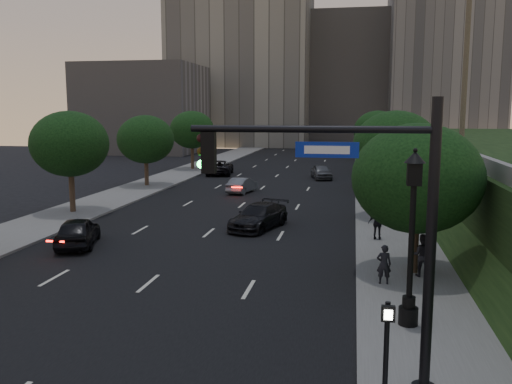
% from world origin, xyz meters
% --- Properties ---
extents(ground, '(160.00, 160.00, 0.00)m').
position_xyz_m(ground, '(0.00, 0.00, 0.00)').
color(ground, black).
rests_on(ground, ground).
extents(road_surface, '(16.00, 140.00, 0.02)m').
position_xyz_m(road_surface, '(0.00, 30.00, 0.01)').
color(road_surface, black).
rests_on(road_surface, ground).
extents(sidewalk_right, '(4.50, 140.00, 0.15)m').
position_xyz_m(sidewalk_right, '(10.25, 30.00, 0.07)').
color(sidewalk_right, slate).
rests_on(sidewalk_right, ground).
extents(sidewalk_left, '(4.50, 140.00, 0.15)m').
position_xyz_m(sidewalk_left, '(-10.25, 30.00, 0.07)').
color(sidewalk_left, slate).
rests_on(sidewalk_left, ground).
extents(parapet_wall, '(0.35, 90.00, 0.70)m').
position_xyz_m(parapet_wall, '(13.50, 28.00, 4.35)').
color(parapet_wall, slate).
rests_on(parapet_wall, embankment).
extents(office_block_left, '(26.00, 20.00, 32.00)m').
position_xyz_m(office_block_left, '(-14.00, 92.00, 16.00)').
color(office_block_left, gray).
rests_on(office_block_left, ground).
extents(office_block_mid, '(22.00, 18.00, 26.00)m').
position_xyz_m(office_block_mid, '(6.00, 102.00, 13.00)').
color(office_block_mid, gray).
rests_on(office_block_mid, ground).
extents(office_block_right, '(20.00, 22.00, 36.00)m').
position_xyz_m(office_block_right, '(24.00, 96.00, 18.00)').
color(office_block_right, gray).
rests_on(office_block_right, ground).
extents(office_block_filler, '(18.00, 16.00, 14.00)m').
position_xyz_m(office_block_filler, '(-26.00, 70.00, 7.00)').
color(office_block_filler, gray).
rests_on(office_block_filler, ground).
extents(tree_right_a, '(5.20, 5.20, 6.24)m').
position_xyz_m(tree_right_a, '(10.30, 8.00, 4.02)').
color(tree_right_a, '#38281C').
rests_on(tree_right_a, ground).
extents(tree_right_b, '(5.20, 5.20, 6.74)m').
position_xyz_m(tree_right_b, '(10.30, 20.00, 4.52)').
color(tree_right_b, '#38281C').
rests_on(tree_right_b, ground).
extents(tree_right_c, '(5.20, 5.20, 6.24)m').
position_xyz_m(tree_right_c, '(10.30, 33.00, 4.02)').
color(tree_right_c, '#38281C').
rests_on(tree_right_c, ground).
extents(tree_right_d, '(5.20, 5.20, 6.74)m').
position_xyz_m(tree_right_d, '(10.30, 47.00, 4.52)').
color(tree_right_d, '#38281C').
rests_on(tree_right_d, ground).
extents(tree_right_e, '(5.20, 5.20, 6.24)m').
position_xyz_m(tree_right_e, '(10.30, 62.00, 4.02)').
color(tree_right_e, '#38281C').
rests_on(tree_right_e, ground).
extents(tree_left_b, '(5.00, 5.00, 6.71)m').
position_xyz_m(tree_left_b, '(-10.30, 18.00, 4.58)').
color(tree_left_b, '#38281C').
rests_on(tree_left_b, ground).
extents(tree_left_c, '(5.00, 5.00, 6.34)m').
position_xyz_m(tree_left_c, '(-10.30, 31.00, 4.21)').
color(tree_left_c, '#38281C').
rests_on(tree_left_c, ground).
extents(tree_left_d, '(5.00, 5.00, 6.71)m').
position_xyz_m(tree_left_d, '(-10.30, 45.00, 4.58)').
color(tree_left_d, '#38281C').
rests_on(tree_left_d, ground).
extents(traffic_signal_mast, '(5.68, 0.56, 7.00)m').
position_xyz_m(traffic_signal_mast, '(8.39, -2.26, 3.67)').
color(traffic_signal_mast, black).
rests_on(traffic_signal_mast, ground).
extents(street_lamp, '(0.64, 0.64, 5.62)m').
position_xyz_m(street_lamp, '(9.56, 2.24, 2.63)').
color(street_lamp, black).
rests_on(street_lamp, ground).
extents(pedestrian_signal, '(0.30, 0.33, 2.50)m').
position_xyz_m(pedestrian_signal, '(8.61, -2.51, 1.57)').
color(pedestrian_signal, black).
rests_on(pedestrian_signal, ground).
extents(sedan_near_left, '(3.01, 4.68, 1.48)m').
position_xyz_m(sedan_near_left, '(-5.66, 10.06, 0.74)').
color(sedan_near_left, black).
rests_on(sedan_near_left, ground).
extents(sedan_mid_left, '(2.06, 4.08, 1.28)m').
position_xyz_m(sedan_mid_left, '(-1.18, 28.93, 0.64)').
color(sedan_mid_left, slate).
rests_on(sedan_mid_left, ground).
extents(sedan_far_left, '(3.22, 5.74, 1.52)m').
position_xyz_m(sedan_far_left, '(-6.11, 41.14, 0.76)').
color(sedan_far_left, black).
rests_on(sedan_far_left, ground).
extents(sedan_near_right, '(3.31, 5.28, 1.43)m').
position_xyz_m(sedan_near_right, '(2.51, 15.68, 0.71)').
color(sedan_near_right, black).
rests_on(sedan_near_right, ground).
extents(sedan_far_right, '(2.65, 4.52, 1.44)m').
position_xyz_m(sedan_far_right, '(4.67, 39.29, 0.72)').
color(sedan_far_right, '#4C4F52').
rests_on(sedan_far_right, ground).
extents(pedestrian_a, '(0.57, 0.39, 1.53)m').
position_xyz_m(pedestrian_a, '(9.02, 6.21, 0.91)').
color(pedestrian_a, black).
rests_on(pedestrian_a, sidewalk_right).
extents(pedestrian_b, '(0.95, 0.80, 1.73)m').
position_xyz_m(pedestrian_b, '(10.57, 7.45, 1.01)').
color(pedestrian_b, black).
rests_on(pedestrian_b, sidewalk_right).
extents(pedestrian_c, '(1.03, 0.56, 1.67)m').
position_xyz_m(pedestrian_c, '(9.10, 13.58, 0.98)').
color(pedestrian_c, black).
rests_on(pedestrian_c, sidewalk_right).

